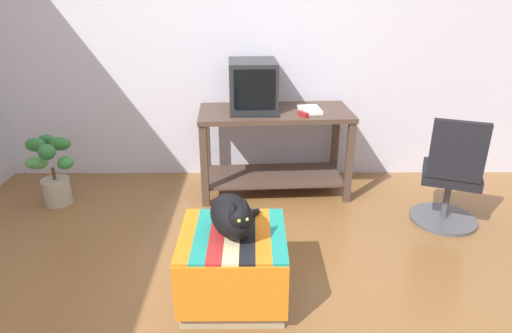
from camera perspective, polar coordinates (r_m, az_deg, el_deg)
ground_plane at (r=2.78m, az=-1.47°, el=-17.47°), size 14.00×14.00×0.00m
back_wall at (r=4.21m, az=-1.14°, el=15.94°), size 8.00×0.10×2.60m
desk at (r=3.94m, az=2.40°, el=3.76°), size 1.34×0.68×0.76m
tv_monitor at (r=3.90m, az=-0.42°, el=10.39°), size 0.43×0.48×0.41m
keyboard at (r=3.72m, az=-0.19°, el=6.77°), size 0.40×0.15×0.02m
book at (r=3.87m, az=6.88°, el=7.24°), size 0.20×0.27×0.03m
ottoman_with_blanket at (r=2.71m, az=-2.93°, el=-12.66°), size 0.61×0.62×0.45m
cat at (r=2.52m, az=-3.03°, el=-6.34°), size 0.35×0.46×0.28m
potted_plant at (r=4.14m, az=-24.59°, el=-0.62°), size 0.37×0.37×0.60m
office_chair at (r=3.72m, az=23.72°, el=-1.57°), size 0.54×0.55×0.89m
stapler at (r=3.70m, az=6.07°, el=6.69°), size 0.08×0.11×0.04m
pen at (r=3.95m, az=6.82°, el=7.43°), size 0.13×0.06×0.01m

